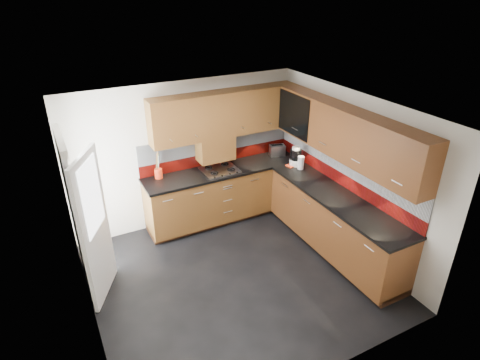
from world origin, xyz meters
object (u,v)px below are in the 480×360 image
gas_hob (220,170)px  food_processor (296,157)px  utensil_pot (158,172)px  toaster (277,150)px

gas_hob → food_processor: (1.22, -0.39, 0.14)m
gas_hob → utensil_pot: 1.00m
utensil_pot → toaster: bearing=-2.4°
utensil_pot → food_processor: utensil_pot is taller
gas_hob → food_processor: size_ratio=1.74×
toaster → food_processor: 0.51m
food_processor → utensil_pot: bearing=164.8°
gas_hob → food_processor: food_processor is taller
toaster → food_processor: size_ratio=0.91×
gas_hob → utensil_pot: bearing=168.1°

